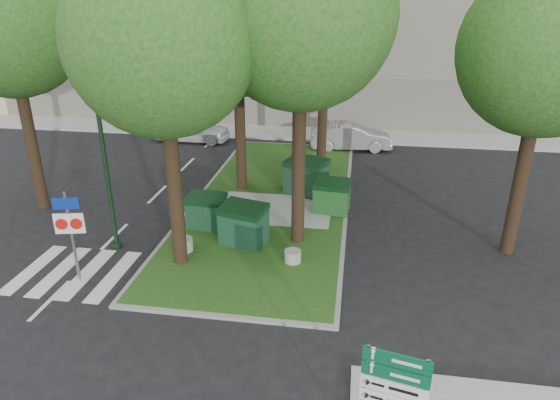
% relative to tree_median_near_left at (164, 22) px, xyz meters
% --- Properties ---
extents(ground, '(120.00, 120.00, 0.00)m').
position_rel_tree_median_near_left_xyz_m(ground, '(1.41, -2.56, -7.32)').
color(ground, black).
rests_on(ground, ground).
extents(median_island, '(6.00, 16.00, 0.12)m').
position_rel_tree_median_near_left_xyz_m(median_island, '(1.91, 5.44, -7.26)').
color(median_island, '#184413').
rests_on(median_island, ground).
extents(median_kerb, '(6.30, 16.30, 0.10)m').
position_rel_tree_median_near_left_xyz_m(median_kerb, '(1.91, 5.44, -7.27)').
color(median_kerb, gray).
rests_on(median_kerb, ground).
extents(building_sidewalk, '(42.00, 3.00, 0.12)m').
position_rel_tree_median_near_left_xyz_m(building_sidewalk, '(1.41, 15.94, -7.26)').
color(building_sidewalk, '#999993').
rests_on(building_sidewalk, ground).
extents(zebra_crossing, '(5.00, 3.00, 0.01)m').
position_rel_tree_median_near_left_xyz_m(zebra_crossing, '(-2.34, -1.06, -7.31)').
color(zebra_crossing, silver).
rests_on(zebra_crossing, ground).
extents(tree_median_near_left, '(5.20, 5.20, 10.53)m').
position_rel_tree_median_near_left_xyz_m(tree_median_near_left, '(0.00, 0.00, 0.00)').
color(tree_median_near_left, black).
rests_on(tree_median_near_left, ground).
extents(tree_median_mid, '(4.80, 4.80, 9.99)m').
position_rel_tree_median_near_left_xyz_m(tree_median_mid, '(0.50, 6.50, -0.34)').
color(tree_median_mid, black).
rests_on(tree_median_mid, ground).
extents(tree_street_left, '(5.40, 5.40, 11.00)m').
position_rel_tree_median_near_left_xyz_m(tree_street_left, '(-7.00, 3.50, 0.33)').
color(tree_street_left, black).
rests_on(tree_street_left, ground).
extents(tree_street_right, '(5.00, 5.00, 10.06)m').
position_rel_tree_median_near_left_xyz_m(tree_street_right, '(10.50, 2.50, -0.33)').
color(tree_street_right, black).
rests_on(tree_street_right, ground).
extents(dumpster_a, '(1.43, 1.05, 1.26)m').
position_rel_tree_median_near_left_xyz_m(dumpster_a, '(0.02, 2.51, -6.59)').
color(dumpster_a, '#0E341C').
rests_on(dumpster_a, median_island).
extents(dumpster_b, '(1.75, 1.43, 1.41)m').
position_rel_tree_median_near_left_xyz_m(dumpster_b, '(1.62, 1.48, -6.52)').
color(dumpster_b, '#103722').
rests_on(dumpster_b, median_island).
extents(dumpster_c, '(1.99, 1.74, 1.55)m').
position_rel_tree_median_near_left_xyz_m(dumpster_c, '(3.22, 6.28, -6.45)').
color(dumpster_c, '#0F321D').
rests_on(dumpster_c, median_island).
extents(dumpster_d, '(1.48, 1.11, 1.29)m').
position_rel_tree_median_near_left_xyz_m(dumpster_d, '(4.41, 4.57, -6.58)').
color(dumpster_d, '#164A19').
rests_on(dumpster_d, median_island).
extents(bollard_left, '(0.60, 0.60, 0.43)m').
position_rel_tree_median_near_left_xyz_m(bollard_left, '(-0.21, 0.63, -6.98)').
color(bollard_left, gray).
rests_on(bollard_left, median_island).
extents(bollard_right, '(0.54, 0.54, 0.38)m').
position_rel_tree_median_near_left_xyz_m(bollard_right, '(3.44, 0.46, -7.01)').
color(bollard_right, gray).
rests_on(bollard_right, median_island).
extents(bollard_mid, '(0.55, 0.55, 0.39)m').
position_rel_tree_median_near_left_xyz_m(bollard_mid, '(0.99, 2.44, -7.00)').
color(bollard_mid, '#9C9B97').
rests_on(bollard_mid, median_island).
extents(litter_bin, '(0.38, 0.38, 0.66)m').
position_rel_tree_median_near_left_xyz_m(litter_bin, '(4.61, 5.72, -6.87)').
color(litter_bin, gold).
rests_on(litter_bin, median_island).
extents(street_lamp, '(0.45, 0.45, 5.69)m').
position_rel_tree_median_near_left_xyz_m(street_lamp, '(-2.63, 0.69, -3.74)').
color(street_lamp, black).
rests_on(street_lamp, ground).
extents(traffic_sign_pole, '(0.85, 0.24, 2.86)m').
position_rel_tree_median_near_left_xyz_m(traffic_sign_pole, '(-2.83, -1.40, -5.48)').
color(traffic_sign_pole, slate).
rests_on(traffic_sign_pole, ground).
extents(directional_sign, '(1.16, 0.31, 2.37)m').
position_rel_tree_median_near_left_xyz_m(directional_sign, '(6.11, -6.37, -5.63)').
color(directional_sign, slate).
rests_on(directional_sign, sidewalk_corner).
extents(car_white, '(4.40, 1.82, 1.49)m').
position_rel_tree_median_near_left_xyz_m(car_white, '(-4.19, 13.52, -6.57)').
color(car_white, silver).
rests_on(car_white, ground).
extents(car_silver, '(4.54, 2.12, 1.44)m').
position_rel_tree_median_near_left_xyz_m(car_silver, '(4.91, 13.30, -6.60)').
color(car_silver, '#A0A2A7').
rests_on(car_silver, ground).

